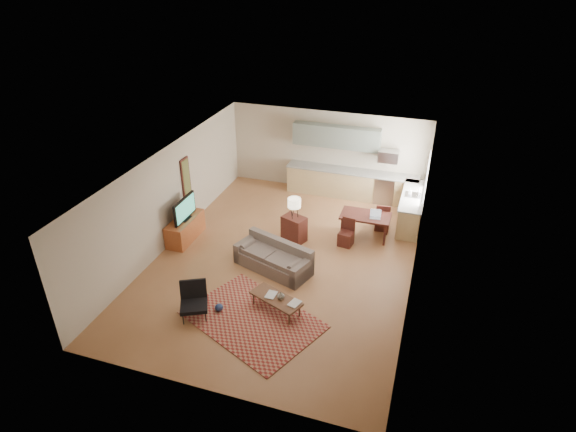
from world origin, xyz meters
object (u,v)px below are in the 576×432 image
(armchair, at_px, (194,302))
(tv_credenza, at_px, (185,229))
(console_table, at_px, (294,229))
(dining_table, at_px, (365,226))
(coffee_table, at_px, (276,304))
(sofa, at_px, (273,257))

(armchair, bearing_deg, tv_credenza, 95.46)
(tv_credenza, distance_m, console_table, 3.04)
(armchair, bearing_deg, console_table, 46.65)
(dining_table, bearing_deg, armchair, -123.60)
(armchair, height_order, dining_table, armchair)
(console_table, bearing_deg, coffee_table, -59.15)
(coffee_table, xyz_separation_m, console_table, (-0.51, 2.99, 0.18))
(tv_credenza, bearing_deg, coffee_table, -31.89)
(sofa, relative_size, coffee_table, 1.69)
(console_table, bearing_deg, armchair, -85.92)
(console_table, distance_m, dining_table, 2.00)
(sofa, relative_size, console_table, 2.81)
(armchair, height_order, tv_credenza, armchair)
(console_table, bearing_deg, tv_credenza, -142.49)
(tv_credenza, relative_size, dining_table, 1.01)
(sofa, xyz_separation_m, coffee_table, (0.61, -1.51, -0.18))
(armchair, relative_size, console_table, 1.05)
(sofa, xyz_separation_m, tv_credenza, (-2.82, 0.62, -0.04))
(coffee_table, xyz_separation_m, armchair, (-1.65, -0.73, 0.20))
(armchair, distance_m, tv_credenza, 3.37)
(armchair, relative_size, tv_credenza, 0.56)
(dining_table, bearing_deg, sofa, -130.43)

